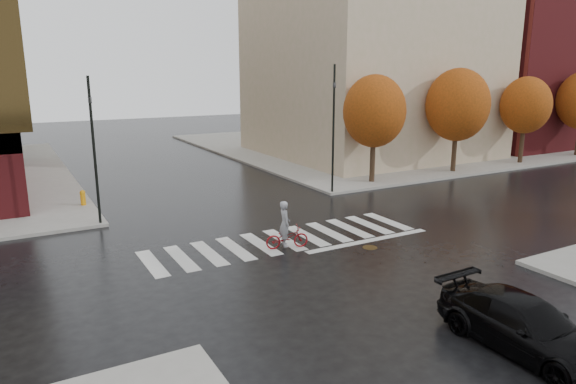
# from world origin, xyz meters

# --- Properties ---
(ground) EXTENTS (120.00, 120.00, 0.00)m
(ground) POSITION_xyz_m (0.00, 0.00, 0.00)
(ground) COLOR black
(ground) RESTS_ON ground
(sidewalk_ne) EXTENTS (30.00, 30.00, 0.15)m
(sidewalk_ne) POSITION_xyz_m (21.00, 21.00, 0.07)
(sidewalk_ne) COLOR gray
(sidewalk_ne) RESTS_ON ground
(crosswalk) EXTENTS (12.00, 3.00, 0.01)m
(crosswalk) POSITION_xyz_m (0.00, 0.50, 0.01)
(crosswalk) COLOR silver
(crosswalk) RESTS_ON ground
(building_ne_tan) EXTENTS (16.00, 16.00, 18.00)m
(building_ne_tan) POSITION_xyz_m (17.00, 17.00, 9.15)
(building_ne_tan) COLOR tan
(building_ne_tan) RESTS_ON sidewalk_ne
(building_ne_brick) EXTENTS (14.00, 14.00, 14.00)m
(building_ne_brick) POSITION_xyz_m (33.00, 16.00, 7.15)
(building_ne_brick) COLOR maroon
(building_ne_brick) RESTS_ON sidewalk_ne
(tree_ne_a) EXTENTS (3.80, 3.80, 6.50)m
(tree_ne_a) POSITION_xyz_m (10.00, 7.40, 4.46)
(tree_ne_a) COLOR black
(tree_ne_a) RESTS_ON sidewalk_ne
(tree_ne_b) EXTENTS (4.20, 4.20, 6.89)m
(tree_ne_b) POSITION_xyz_m (17.00, 7.40, 4.62)
(tree_ne_b) COLOR black
(tree_ne_b) RESTS_ON sidewalk_ne
(tree_ne_c) EXTENTS (3.60, 3.60, 6.31)m
(tree_ne_c) POSITION_xyz_m (24.00, 7.40, 4.37)
(tree_ne_c) COLOR black
(tree_ne_c) RESTS_ON sidewalk_ne
(sedan) EXTENTS (1.97, 4.66, 1.34)m
(sedan) POSITION_xyz_m (1.08, -9.94, 0.67)
(sedan) COLOR black
(sedan) RESTS_ON ground
(cyclist) EXTENTS (1.79, 1.00, 1.93)m
(cyclist) POSITION_xyz_m (-0.42, -0.43, 0.66)
(cyclist) COLOR maroon
(cyclist) RESTS_ON ground
(traffic_light_nw) EXTENTS (0.18, 0.15, 6.49)m
(traffic_light_nw) POSITION_xyz_m (-6.30, 6.30, 3.77)
(traffic_light_nw) COLOR black
(traffic_light_nw) RESTS_ON sidewalk_nw
(traffic_light_ne) EXTENTS (0.17, 0.20, 7.04)m
(traffic_light_ne) POSITION_xyz_m (6.30, 6.30, 4.13)
(traffic_light_ne) COLOR black
(traffic_light_ne) RESTS_ON sidewalk_ne
(fire_hydrant) EXTENTS (0.28, 0.28, 0.78)m
(fire_hydrant) POSITION_xyz_m (-6.50, 10.00, 0.58)
(fire_hydrant) COLOR orange
(fire_hydrant) RESTS_ON sidewalk_nw
(manhole) EXTENTS (0.73, 0.73, 0.01)m
(manhole) POSITION_xyz_m (2.51, -2.00, 0.01)
(manhole) COLOR #483619
(manhole) RESTS_ON ground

